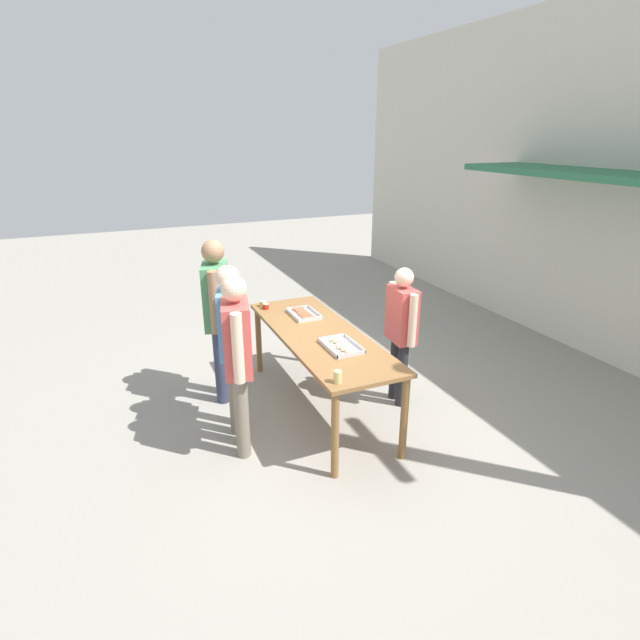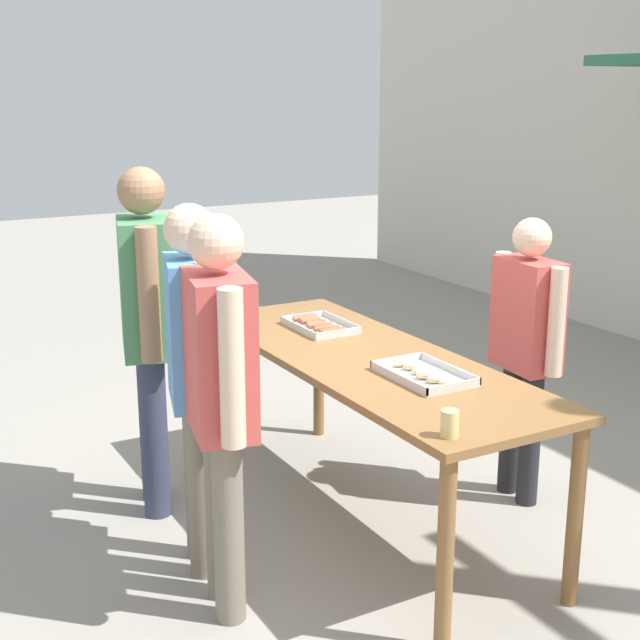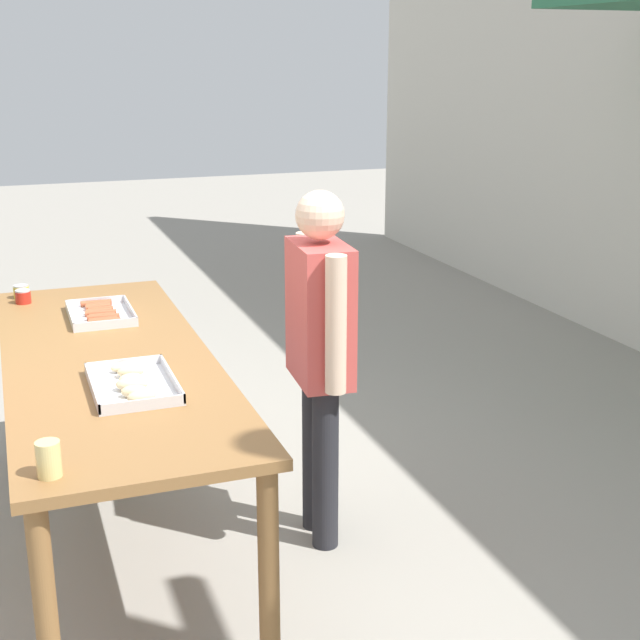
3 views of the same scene
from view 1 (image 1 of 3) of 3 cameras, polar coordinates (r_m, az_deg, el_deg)
name	(u,v)px [view 1 (image 1 of 3)]	position (r m, az deg, el deg)	size (l,w,h in m)	color
ground_plane	(320,408)	(5.62, 0.00, -9.97)	(24.00, 24.00, 0.00)	gray
building_facade_back	(613,184)	(7.40, 30.47, 13.23)	(12.00, 1.11, 4.50)	beige
serving_table	(320,342)	(5.26, 0.00, -2.52)	(2.40, 0.82, 0.89)	brown
food_tray_sausages	(304,314)	(5.73, -1.87, 0.67)	(0.43, 0.29, 0.04)	silver
food_tray_buns	(341,346)	(4.87, 2.47, -3.00)	(0.46, 0.30, 0.06)	silver
condiment_jar_mustard	(263,304)	(6.06, -6.55, 1.85)	(0.08, 0.08, 0.07)	gold
condiment_jar_ketchup	(266,306)	(5.96, -6.21, 1.57)	(0.08, 0.08, 0.07)	#B22319
beer_cup	(338,377)	(4.21, 2.04, -6.50)	(0.07, 0.07, 0.11)	#DBC67A
person_server_behind_table	(401,325)	(5.42, 9.27, -0.54)	(0.55, 0.24, 1.56)	#232328
person_customer_holding_hotdog	(217,308)	(5.50, -11.67, 1.34)	(0.66, 0.37, 1.83)	#333851
person_customer_with_cup	(238,352)	(4.52, -9.39, -3.59)	(0.62, 0.33, 1.73)	#756B5B
person_customer_waiting_in_line	(231,335)	(4.88, -10.10, -1.72)	(0.56, 0.32, 1.73)	#756B5B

